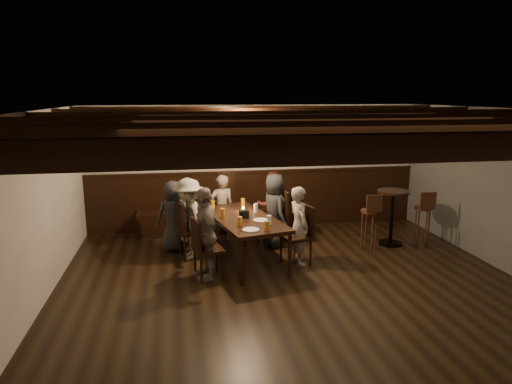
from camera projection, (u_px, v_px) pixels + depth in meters
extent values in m
plane|color=black|center=(304.00, 302.00, 5.83)|extent=(7.00, 7.00, 0.00)
plane|color=black|center=(308.00, 111.00, 5.32)|extent=(7.00, 7.00, 0.00)
plane|color=beige|center=(256.00, 167.00, 8.95)|extent=(6.50, 0.00, 6.50)
plane|color=beige|center=(21.00, 224.00, 5.03)|extent=(0.00, 7.00, 7.00)
cube|color=black|center=(257.00, 199.00, 9.04)|extent=(6.50, 0.08, 1.10)
cube|color=black|center=(218.00, 221.00, 8.73)|extent=(3.00, 0.45, 0.45)
cube|color=black|center=(215.00, 140.00, 8.60)|extent=(0.62, 0.12, 0.72)
cube|color=black|center=(216.00, 140.00, 8.54)|extent=(0.50, 0.02, 0.58)
cube|color=black|center=(455.00, 147.00, 2.55)|extent=(6.50, 0.10, 0.16)
cube|color=black|center=(369.00, 131.00, 3.67)|extent=(6.50, 0.10, 0.16)
cube|color=black|center=(324.00, 122.00, 4.78)|extent=(6.50, 0.10, 0.16)
cube|color=black|center=(295.00, 117.00, 5.90)|extent=(6.50, 0.10, 0.16)
cube|color=black|center=(276.00, 113.00, 7.02)|extent=(6.50, 0.10, 0.16)
cube|color=black|center=(262.00, 111.00, 8.14)|extent=(6.50, 0.10, 0.16)
sphere|color=#FFE099|center=(102.00, 119.00, 7.67)|extent=(0.07, 0.07, 0.07)
sphere|color=#FFE099|center=(184.00, 118.00, 7.91)|extent=(0.07, 0.07, 0.07)
sphere|color=#FFE099|center=(262.00, 117.00, 8.14)|extent=(0.07, 0.07, 0.07)
sphere|color=#FFE099|center=(336.00, 117.00, 8.37)|extent=(0.07, 0.07, 0.07)
sphere|color=#FFE099|center=(405.00, 116.00, 8.61)|extent=(0.07, 0.07, 0.07)
cube|color=black|center=(243.00, 219.00, 7.13)|extent=(1.26, 2.05, 0.06)
cylinder|color=black|center=(241.00, 263.00, 6.26)|extent=(0.06, 0.06, 0.66)
cylinder|color=black|center=(204.00, 228.00, 7.88)|extent=(0.06, 0.06, 0.66)
cylinder|color=black|center=(290.00, 256.00, 6.54)|extent=(0.06, 0.06, 0.66)
cylinder|color=black|center=(245.00, 224.00, 8.16)|extent=(0.06, 0.06, 0.66)
cube|color=black|center=(192.00, 231.00, 7.33)|extent=(0.51, 0.51, 0.05)
cube|color=black|center=(180.00, 217.00, 7.20)|extent=(0.13, 0.42, 0.46)
cube|color=black|center=(209.00, 250.00, 6.52)|extent=(0.48, 0.48, 0.05)
cube|color=black|center=(196.00, 235.00, 6.40)|extent=(0.13, 0.40, 0.44)
cube|color=black|center=(272.00, 221.00, 7.85)|extent=(0.53, 0.53, 0.05)
cube|color=black|center=(282.00, 204.00, 7.87)|extent=(0.14, 0.45, 0.49)
cube|color=black|center=(296.00, 237.00, 7.04)|extent=(0.50, 0.50, 0.05)
cube|color=black|center=(307.00, 220.00, 7.06)|extent=(0.13, 0.42, 0.46)
imported|color=#29292C|center=(174.00, 216.00, 7.62)|extent=(0.66, 0.50, 1.20)
imported|color=gray|center=(222.00, 209.00, 8.10)|extent=(0.50, 0.38, 1.21)
imported|color=#5B231F|center=(271.00, 205.00, 8.30)|extent=(0.69, 0.59, 1.24)
imported|color=gray|center=(189.00, 219.00, 7.26)|extent=(0.66, 0.93, 1.31)
imported|color=gray|center=(205.00, 233.00, 6.45)|extent=(0.49, 0.84, 1.34)
imported|color=#28282B|center=(274.00, 211.00, 7.83)|extent=(0.53, 0.70, 1.28)
imported|color=gray|center=(299.00, 226.00, 7.02)|extent=(0.38, 0.50, 1.23)
cylinder|color=#BF7219|center=(212.00, 205.00, 7.64)|extent=(0.07, 0.07, 0.14)
cylinder|color=#BF7219|center=(243.00, 202.00, 7.79)|extent=(0.07, 0.07, 0.14)
cylinder|color=#BF7219|center=(223.00, 213.00, 7.09)|extent=(0.07, 0.07, 0.14)
cylinder|color=silver|center=(256.00, 208.00, 7.40)|extent=(0.07, 0.07, 0.14)
cylinder|color=#BF7219|center=(240.00, 221.00, 6.62)|extent=(0.07, 0.07, 0.14)
cylinder|color=silver|center=(269.00, 220.00, 6.69)|extent=(0.07, 0.07, 0.14)
cylinder|color=#BF7219|center=(267.00, 226.00, 6.41)|extent=(0.07, 0.07, 0.14)
cylinder|color=white|center=(251.00, 230.00, 6.44)|extent=(0.24, 0.24, 0.01)
cylinder|color=white|center=(261.00, 220.00, 6.92)|extent=(0.24, 0.24, 0.01)
cube|color=black|center=(244.00, 214.00, 7.07)|extent=(0.15, 0.10, 0.12)
cylinder|color=beige|center=(243.00, 210.00, 7.44)|extent=(0.05, 0.05, 0.05)
cylinder|color=black|center=(390.00, 243.00, 8.05)|extent=(0.40, 0.40, 0.04)
cylinder|color=black|center=(392.00, 218.00, 7.96)|extent=(0.06, 0.06, 0.91)
cylinder|color=black|center=(393.00, 192.00, 7.86)|extent=(0.55, 0.55, 0.05)
cylinder|color=#321A10|center=(370.00, 211.00, 7.64)|extent=(0.31, 0.31, 0.05)
cube|color=#321A10|center=(374.00, 204.00, 7.46)|extent=(0.27, 0.03, 0.29)
cylinder|color=#321A10|center=(423.00, 208.00, 7.86)|extent=(0.31, 0.31, 0.05)
cube|color=#321A10|center=(428.00, 201.00, 7.68)|extent=(0.28, 0.05, 0.29)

